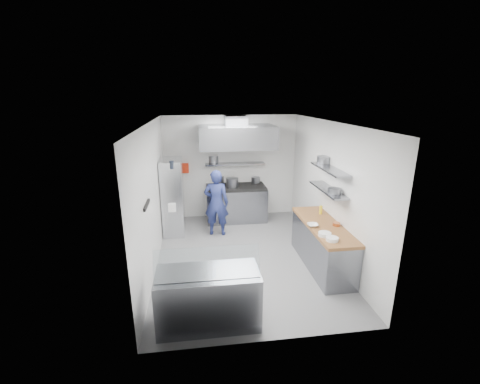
{
  "coord_description": "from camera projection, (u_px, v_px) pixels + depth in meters",
  "views": [
    {
      "loc": [
        -0.92,
        -6.11,
        3.3
      ],
      "look_at": [
        0.0,
        0.6,
        1.25
      ],
      "focal_mm": 24.0,
      "sensor_mm": 36.0,
      "label": 1
    }
  ],
  "objects": [
    {
      "name": "stock_pot_left",
      "position": [
        219.0,
        180.0,
        8.87
      ],
      "size": [
        0.25,
        0.25,
        0.2
      ],
      "primitive_type": "cylinder",
      "color": "slate",
      "rests_on": "cooktop"
    },
    {
      "name": "red_firebox",
      "position": [
        185.0,
        168.0,
        8.61
      ],
      "size": [
        0.22,
        0.1,
        0.26
      ],
      "primitive_type": "cube",
      "color": "red",
      "rests_on": "wall_back"
    },
    {
      "name": "copper_pan",
      "position": [
        336.0,
        224.0,
        6.14
      ],
      "size": [
        0.15,
        0.15,
        0.06
      ],
      "primitive_type": "cylinder",
      "color": "#C56A37",
      "rests_on": "prep_counter_top"
    },
    {
      "name": "wall_shelf_lower",
      "position": [
        328.0,
        190.0,
        6.36
      ],
      "size": [
        0.3,
        1.3,
        0.04
      ],
      "primitive_type": "cube",
      "color": "gray",
      "rests_on": "wall_right"
    },
    {
      "name": "rack_bin_b",
      "position": [
        172.0,
        184.0,
        7.55
      ],
      "size": [
        0.13,
        0.17,
        0.15
      ],
      "primitive_type": "cube",
      "color": "yellow",
      "rests_on": "wire_rack"
    },
    {
      "name": "cooktop",
      "position": [
        236.0,
        187.0,
        8.6
      ],
      "size": [
        1.57,
        0.78,
        0.06
      ],
      "primitive_type": "cube",
      "color": "black",
      "rests_on": "gas_range"
    },
    {
      "name": "ceiling",
      "position": [
        244.0,
        123.0,
        6.05
      ],
      "size": [
        5.0,
        5.0,
        0.0
      ],
      "primitive_type": "plane",
      "rotation": [
        3.14,
        0.0,
        0.0
      ],
      "color": "silver",
      "rests_on": "wall_back"
    },
    {
      "name": "wall_right",
      "position": [
        329.0,
        190.0,
        6.69
      ],
      "size": [
        2.8,
        5.0,
        0.02
      ],
      "primitive_type": "cube",
      "rotation": [
        1.57,
        0.0,
        -1.57
      ],
      "color": "white",
      "rests_on": "floor"
    },
    {
      "name": "chef",
      "position": [
        216.0,
        203.0,
        7.72
      ],
      "size": [
        0.66,
        0.5,
        1.63
      ],
      "primitive_type": "imported",
      "rotation": [
        0.0,
        0.0,
        2.93
      ],
      "color": "navy",
      "rests_on": "floor"
    },
    {
      "name": "rack_jar",
      "position": [
        172.0,
        165.0,
        7.18
      ],
      "size": [
        0.1,
        0.1,
        0.18
      ],
      "primitive_type": "cylinder",
      "color": "black",
      "rests_on": "wire_rack"
    },
    {
      "name": "display_glass",
      "position": [
        207.0,
        263.0,
        4.44
      ],
      "size": [
        1.47,
        0.19,
        0.42
      ],
      "primitive_type": "cube",
      "rotation": [
        -0.38,
        0.0,
        0.0
      ],
      "color": "silver",
      "rests_on": "display_case"
    },
    {
      "name": "knife_strip",
      "position": [
        147.0,
        205.0,
        5.33
      ],
      "size": [
        0.04,
        0.55,
        0.05
      ],
      "primitive_type": "cube",
      "color": "black",
      "rests_on": "wall_left"
    },
    {
      "name": "rack_bin_a",
      "position": [
        172.0,
        207.0,
        7.49
      ],
      "size": [
        0.17,
        0.21,
        0.19
      ],
      "primitive_type": "cube",
      "color": "white",
      "rests_on": "wire_rack"
    },
    {
      "name": "shelf_pot_d",
      "position": [
        324.0,
        160.0,
        6.68
      ],
      "size": [
        0.29,
        0.29,
        0.14
      ],
      "primitive_type": "cylinder",
      "color": "slate",
      "rests_on": "wall_shelf_upper"
    },
    {
      "name": "wall_shelf_upper",
      "position": [
        330.0,
        169.0,
        6.24
      ],
      "size": [
        0.3,
        1.3,
        0.04
      ],
      "primitive_type": "cube",
      "color": "gray",
      "rests_on": "wall_right"
    },
    {
      "name": "floor",
      "position": [
        244.0,
        256.0,
        6.87
      ],
      "size": [
        5.0,
        5.0,
        0.0
      ],
      "primitive_type": "plane",
      "color": "slate",
      "rests_on": "ground"
    },
    {
      "name": "shelf_pot_c",
      "position": [
        335.0,
        191.0,
        6.04
      ],
      "size": [
        0.24,
        0.24,
        0.1
      ],
      "primitive_type": "cylinder",
      "color": "slate",
      "rests_on": "wall_shelf_lower"
    },
    {
      "name": "gas_range",
      "position": [
        236.0,
        204.0,
        8.74
      ],
      "size": [
        1.6,
        0.8,
        0.9
      ],
      "primitive_type": "cube",
      "color": "gray",
      "rests_on": "floor"
    },
    {
      "name": "plate_stack_a",
      "position": [
        325.0,
        234.0,
        5.7
      ],
      "size": [
        0.23,
        0.23,
        0.06
      ],
      "primitive_type": "cylinder",
      "color": "white",
      "rests_on": "prep_counter_top"
    },
    {
      "name": "mixing_bowl",
      "position": [
        313.0,
        225.0,
        6.11
      ],
      "size": [
        0.23,
        0.23,
        0.05
      ],
      "primitive_type": "imported",
      "rotation": [
        0.0,
        0.0,
        -0.13
      ],
      "color": "white",
      "rests_on": "prep_counter_top"
    },
    {
      "name": "stock_pot_mid",
      "position": [
        232.0,
        183.0,
        8.48
      ],
      "size": [
        0.33,
        0.33,
        0.24
      ],
      "primitive_type": "cylinder",
      "color": "slate",
      "rests_on": "cooktop"
    },
    {
      "name": "wall_front",
      "position": [
        273.0,
        250.0,
        4.09
      ],
      "size": [
        3.6,
        2.8,
        0.02
      ],
      "primitive_type": "cube",
      "rotation": [
        -1.57,
        0.0,
        0.0
      ],
      "color": "white",
      "rests_on": "floor"
    },
    {
      "name": "plate_stack_b",
      "position": [
        332.0,
        239.0,
        5.51
      ],
      "size": [
        0.21,
        0.21,
        0.06
      ],
      "primitive_type": "cylinder",
      "color": "white",
      "rests_on": "prep_counter_top"
    },
    {
      "name": "shelf_pot_a",
      "position": [
        213.0,
        159.0,
        8.74
      ],
      "size": [
        0.27,
        0.27,
        0.18
      ],
      "primitive_type": "cylinder",
      "color": "slate",
      "rests_on": "over_range_shelf"
    },
    {
      "name": "prep_counter_base",
      "position": [
        322.0,
        246.0,
        6.37
      ],
      "size": [
        0.62,
        2.0,
        0.84
      ],
      "primitive_type": "cube",
      "color": "gray",
      "rests_on": "floor"
    },
    {
      "name": "hood_duct",
      "position": [
        236.0,
        121.0,
        8.14
      ],
      "size": [
        0.55,
        0.55,
        0.24
      ],
      "primitive_type": "cube",
      "color": "slate",
      "rests_on": "extractor_hood"
    },
    {
      "name": "stock_pot_right",
      "position": [
        256.0,
        180.0,
        8.91
      ],
      "size": [
        0.24,
        0.24,
        0.16
      ],
      "primitive_type": "cylinder",
      "color": "slate",
      "rests_on": "cooktop"
    },
    {
      "name": "wall_left",
      "position": [
        153.0,
        197.0,
        6.23
      ],
      "size": [
        2.8,
        5.0,
        0.02
      ],
      "primitive_type": "cube",
      "rotation": [
        1.57,
        0.0,
        1.57
      ],
      "color": "white",
      "rests_on": "floor"
    },
    {
      "name": "squeeze_bottle",
      "position": [
        321.0,
        210.0,
        6.73
      ],
      "size": [
        0.06,
        0.06,
        0.18
      ],
      "primitive_type": "cylinder",
      "color": "yellow",
      "rests_on": "prep_counter_top"
    },
    {
      "name": "wall_back",
      "position": [
        231.0,
        167.0,
        8.83
      ],
      "size": [
        3.6,
        2.8,
        0.02
      ],
      "primitive_type": "cube",
      "rotation": [
        1.57,
        0.0,
        0.0
      ],
      "color": "white",
      "rests_on": "floor"
    },
    {
      "name": "over_range_shelf",
      "position": [
        235.0,
        164.0,
        8.66
      ],
      "size": [
        1.6,
        0.3,
        0.04
      ],
      "primitive_type": "cube",
      "color": "gray",
      "rests_on": "wall_back"
    },
    {
      "name": "prep_counter_top",
      "position": [
        324.0,
        225.0,
        6.24
      ],
      "size": [
        0.65,
        2.04,
        0.06
      ],
      "primitive_type": "cube",
      "color": "brown",
      "rests_on": "prep_counter_base"
    },
    {
      "name": "extractor_hood",
      "position": [
        237.0,
        137.0,
        8.04
      ],
      "size": [
        1.9,
        1.15,
        0.55
      ],
      "primitive_type": "cube",
      "color": "gray",
      "rests_on": "wall_back"
    },
    {
      "name": "display_case",
      "position": [
        208.0,
        298.0,
        4.74
      ],
      "size": [
        1.5,
        0.7,
        0.85
      ],
      "primitive_type": "cube",
      "color": "gray",
      "rests_on": "floor"
    },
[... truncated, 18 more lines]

